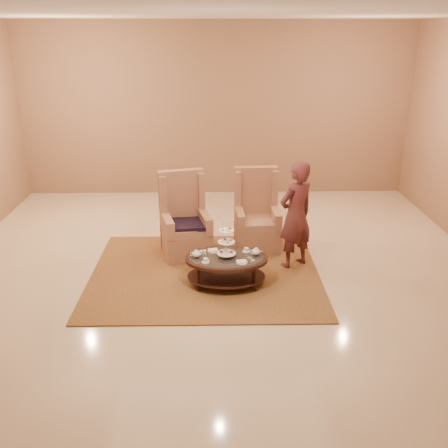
{
  "coord_description": "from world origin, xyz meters",
  "views": [
    {
      "loc": [
        -0.06,
        -6.38,
        3.32
      ],
      "look_at": [
        0.09,
        0.2,
        0.74
      ],
      "focal_mm": 40.0,
      "sensor_mm": 36.0,
      "label": 1
    }
  ],
  "objects_px": {
    "armchair_left": "(185,227)",
    "tea_table": "(226,262)",
    "person": "(296,215)",
    "armchair_right": "(256,221)"
  },
  "relations": [
    {
      "from": "tea_table",
      "to": "armchair_left",
      "type": "height_order",
      "value": "armchair_left"
    },
    {
      "from": "armchair_left",
      "to": "armchair_right",
      "type": "height_order",
      "value": "armchair_left"
    },
    {
      "from": "tea_table",
      "to": "armchair_left",
      "type": "relative_size",
      "value": 0.88
    },
    {
      "from": "tea_table",
      "to": "armchair_left",
      "type": "distance_m",
      "value": 1.26
    },
    {
      "from": "armchair_left",
      "to": "tea_table",
      "type": "bearing_deg",
      "value": -74.44
    },
    {
      "from": "tea_table",
      "to": "armchair_right",
      "type": "height_order",
      "value": "armchair_right"
    },
    {
      "from": "armchair_left",
      "to": "person",
      "type": "distance_m",
      "value": 1.76
    },
    {
      "from": "armchair_left",
      "to": "person",
      "type": "height_order",
      "value": "person"
    },
    {
      "from": "armchair_left",
      "to": "person",
      "type": "relative_size",
      "value": 0.81
    },
    {
      "from": "tea_table",
      "to": "person",
      "type": "relative_size",
      "value": 0.71
    }
  ]
}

